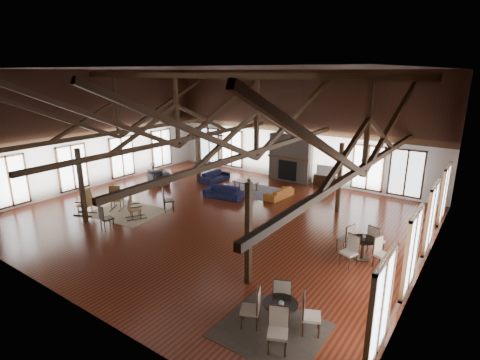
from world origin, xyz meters
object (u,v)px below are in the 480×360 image
Objects in this scene: sofa_orange at (279,193)px; armchair at (158,178)px; sofa_navy_left at (215,176)px; cafe_table_far at (363,245)px; sofa_navy_front at (223,192)px; tv_console at (326,181)px; cafe_table_near at (280,311)px; coffee_table at (246,182)px.

armchair is (-6.50, -1.76, 0.08)m from sofa_orange.
cafe_table_far is at bearing -113.36° from sofa_navy_left.
cafe_table_far is (9.60, -4.31, 0.22)m from sofa_navy_left.
armchair is (-4.29, -0.21, 0.05)m from sofa_navy_front.
sofa_navy_front is at bearing -125.72° from tv_console.
cafe_table_far is at bearing 83.76° from cafe_table_near.
armchair reaches higher than tv_console.
coffee_table is at bearing -99.14° from sofa_navy_left.
sofa_orange is at bearing 26.38° from sofa_navy_front.
sofa_navy_front is 7.83m from cafe_table_far.
sofa_navy_left is 1.84× the size of armchair.
cafe_table_near is at bearing -133.57° from sofa_navy_left.
cafe_table_far is (7.26, -3.90, 0.06)m from coffee_table.
sofa_navy_front is at bearing 162.95° from cafe_table_far.
armchair is at bearing -155.34° from coffee_table.
armchair is 9.01m from tv_console.
coffee_table is (-1.99, 0.05, 0.18)m from sofa_orange.
sofa_navy_left is at bearing 172.83° from coffee_table.
sofa_navy_left is 3.10m from armchair.
sofa_orange is at bearing 1.36° from coffee_table.
armchair reaches higher than sofa_navy_front.
sofa_navy_front is 1.46× the size of coffee_table.
sofa_orange reaches higher than coffee_table.
sofa_navy_front is at bearing -49.14° from sofa_orange.
cafe_table_far is (0.50, 4.59, -0.00)m from cafe_table_near.
tv_console is at bearing -40.03° from armchair.
cafe_table_near reaches higher than sofa_navy_front.
sofa_orange is at bearing -109.92° from tv_console.
cafe_table_near reaches higher than armchair.
cafe_table_far reaches higher than tv_console.
coffee_table is 4.33m from tv_console.
tv_console is at bearing 107.61° from cafe_table_near.
sofa_orange is (4.33, -0.46, -0.02)m from sofa_navy_left.
sofa_navy_left is 1.43× the size of coffee_table.
cafe_table_near is at bearing -72.39° from tv_console.
coffee_table is at bearing -135.76° from tv_console.
tv_console reaches higher than sofa_navy_front.
cafe_table_far is (7.48, -2.29, 0.22)m from sofa_navy_front.
cafe_table_near is 0.99× the size of cafe_table_far.
cafe_table_near is (4.77, -8.44, 0.25)m from sofa_orange.
cafe_table_far is at bearing -59.01° from tv_console.
cafe_table_near is (11.26, -6.68, 0.17)m from armchair.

